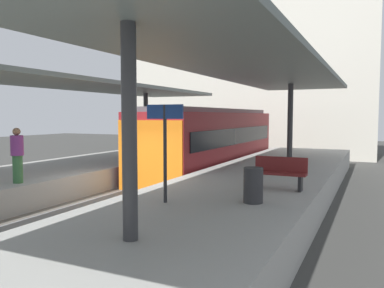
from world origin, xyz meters
The scene contains 14 objects.
ground_plane centered at (0.00, 0.00, 0.00)m, with size 80.00×80.00×0.00m, color #383835.
platform_left centered at (-3.80, 0.00, 0.50)m, with size 4.40×28.00×1.00m, color #9E9E99.
platform_right centered at (3.80, 0.00, 0.50)m, with size 4.40×28.00×1.00m, color #9E9E99.
track_ballast centered at (0.00, 0.00, 0.10)m, with size 3.20×28.00×0.20m, color #59544C.
rail_near_side centered at (-0.72, 0.00, 0.27)m, with size 0.08×28.00×0.14m, color slate.
rail_far_side centered at (0.72, 0.00, 0.27)m, with size 0.08×28.00×0.14m, color slate.
commuter_train centered at (0.00, 7.74, 1.73)m, with size 2.78×11.82×3.10m.
canopy_left centered at (-3.80, 1.40, 4.20)m, with size 4.18×21.00×3.32m.
canopy_right centered at (3.80, 1.40, 4.42)m, with size 4.18×21.00×3.54m.
platform_bench centered at (4.99, 0.35, 1.46)m, with size 1.40×0.41×0.86m.
platform_sign centered at (3.00, -2.35, 2.62)m, with size 0.90×0.08×2.21m.
litter_bin centered at (4.81, -1.53, 1.40)m, with size 0.44×0.44×0.80m, color #2D2D30.
passenger_near_bench centered at (-2.13, -1.97, 1.83)m, with size 0.36×0.36×1.61m.
station_building_backdrop centered at (-1.56, 20.00, 5.50)m, with size 18.00×6.00×11.00m, color beige.
Camera 1 is at (7.24, -9.90, 2.96)m, focal length 36.18 mm.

